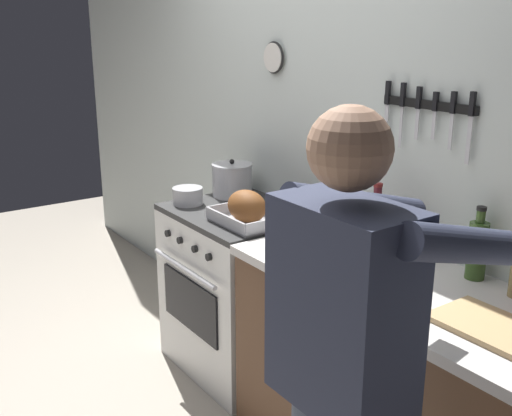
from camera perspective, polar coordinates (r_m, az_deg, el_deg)
wall_back at (r=3.16m, az=6.19°, el=6.84°), size 6.00×0.13×2.60m
stove at (r=3.37m, az=-1.44°, el=-7.59°), size 0.76×0.67×0.90m
person_cook at (r=1.72m, az=8.32°, el=-14.56°), size 0.51×0.63×1.66m
roasting_pan at (r=2.98m, az=-0.85°, el=-0.12°), size 0.35×0.26×0.17m
stock_pot at (r=3.47m, az=-2.23°, el=2.62°), size 0.23×0.23×0.21m
saucepan at (r=3.34m, az=-6.34°, el=1.13°), size 0.16×0.16×0.09m
cutting_board at (r=2.14m, az=20.97°, el=-10.24°), size 0.36×0.24×0.02m
bottle_olive_oil at (r=2.48m, az=19.80°, el=-3.57°), size 0.07×0.07×0.29m
bottle_wine_red at (r=2.66m, az=11.04°, el=-1.40°), size 0.08×0.08×0.30m
bottle_soy_sauce at (r=2.60m, az=13.30°, el=-2.88°), size 0.06×0.06×0.21m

